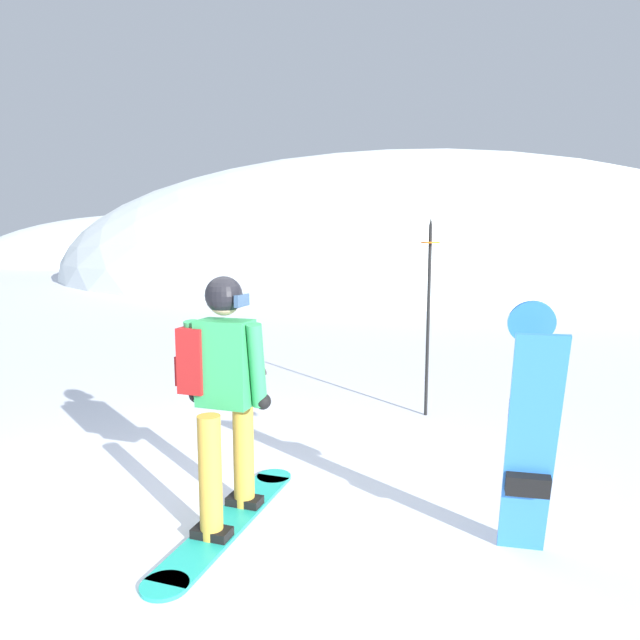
{
  "coord_description": "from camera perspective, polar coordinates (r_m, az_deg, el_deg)",
  "views": [
    {
      "loc": [
        1.45,
        -3.43,
        1.96
      ],
      "look_at": [
        0.01,
        3.05,
        1.0
      ],
      "focal_mm": 31.95,
      "sensor_mm": 36.0,
      "label": 1
    }
  ],
  "objects": [
    {
      "name": "ground_plane",
      "position": [
        4.21,
        -9.76,
        -19.66
      ],
      "size": [
        300.0,
        300.0,
        0.0
      ],
      "primitive_type": "plane",
      "color": "white"
    },
    {
      "name": "spare_snowboard",
      "position": [
        3.63,
        20.32,
        -10.84
      ],
      "size": [
        0.28,
        0.5,
        1.6
      ],
      "color": "blue",
      "rests_on": "ground"
    },
    {
      "name": "ridge_peak_far",
      "position": [
        49.52,
        -15.74,
        5.66
      ],
      "size": [
        28.32,
        25.49,
        7.78
      ],
      "color": "white",
      "rests_on": "ground"
    },
    {
      "name": "snowboarder_main",
      "position": [
        3.91,
        -9.77,
        -7.33
      ],
      "size": [
        0.65,
        1.83,
        1.71
      ],
      "color": "#23B7A3",
      "rests_on": "ground"
    },
    {
      "name": "piste_marker_near",
      "position": [
        6.29,
        10.82,
        1.42
      ],
      "size": [
        0.2,
        0.2,
        2.17
      ],
      "color": "black",
      "rests_on": "ground"
    },
    {
      "name": "rock_dark",
      "position": [
        8.37,
        -7.3,
        -5.38
      ],
      "size": [
        0.57,
        0.48,
        0.4
      ],
      "color": "#383333",
      "rests_on": "ground"
    },
    {
      "name": "ridge_peak_main",
      "position": [
        31.9,
        8.4,
        4.63
      ],
      "size": [
        36.18,
        32.57,
        12.48
      ],
      "color": "white",
      "rests_on": "ground"
    }
  ]
}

